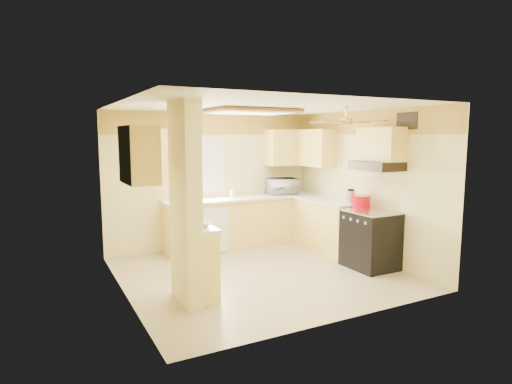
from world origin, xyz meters
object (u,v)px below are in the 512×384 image
bowl (201,224)px  dutch_oven (361,202)px  kettle (351,197)px  stove (370,239)px  microwave (282,186)px

bowl → dutch_oven: (2.85, 0.26, 0.05)m
kettle → stove: bearing=-97.3°
bowl → dutch_oven: size_ratio=0.81×
stove → bowl: size_ratio=3.72×
kettle → microwave: bearing=103.7°
microwave → bowl: size_ratio=2.29×
bowl → stove: bearing=-0.4°
stove → bowl: bowl is taller
stove → microwave: (-0.31, 2.17, 0.64)m
kettle → bowl: bearing=-168.9°
microwave → bowl: microwave is taller
microwave → bowl: 3.29m
dutch_oven → kettle: kettle is taller
microwave → dutch_oven: 1.92m
stove → kettle: size_ratio=3.58×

